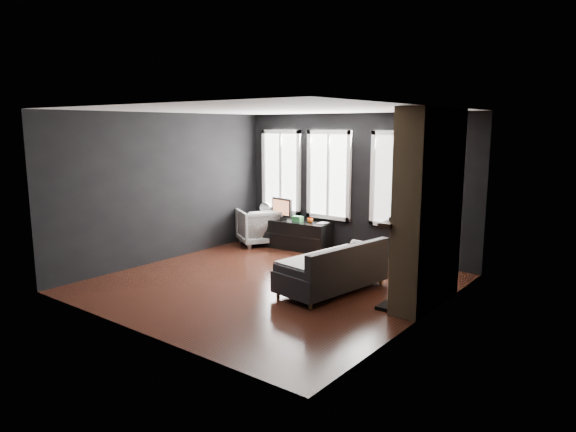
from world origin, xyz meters
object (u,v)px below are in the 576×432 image
Objects in this scene: armchair at (259,225)px; monitor at (282,207)px; book at (319,217)px; mantel_vase at (425,205)px; sofa at (332,266)px; media_console at (292,234)px; mug at (310,220)px.

armchair is 0.66m from monitor.
monitor reaches higher than book.
mantel_vase is at bearing 109.42° from armchair.
sofa is 3.37m from armchair.
mantel_vase is at bearing -22.57° from media_console.
media_console is 0.59m from monitor.
monitor is 3.68m from mantel_vase.
armchair is 1.23m from mug.
armchair is 3.64× the size of book.
monitor is at bearing -173.62° from book.
book is at bearing 3.44° from media_console.
armchair is at bearing 167.32° from mantel_vase.
armchair is at bearing -173.36° from media_console.
mantel_vase reaches higher than book.
sofa is at bearing -27.84° from monitor.
mantel_vase is at bearing 44.87° from sofa.
book is 1.24× the size of mantel_vase.
armchair is (-2.91, 1.69, 0.04)m from sofa.
sofa is at bearing -47.29° from mug.
mug is 0.51× the size of book.
book reaches higher than sofa.
sofa reaches higher than media_console.
mantel_vase is at bearing -20.87° from mug.
sofa is 2.49m from book.
mug is at bearing 141.69° from sofa.
mug is (0.69, 0.03, -0.19)m from monitor.
monitor is at bearing 163.39° from mantel_vase.
book is at bearing 131.98° from armchair.
mug is (-1.71, 1.85, 0.25)m from sofa.
monitor is 0.88m from book.
mantel_vase is (3.49, -1.04, 0.50)m from monitor.
mantel_vase is (4.00, -0.90, 0.90)m from armchair.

